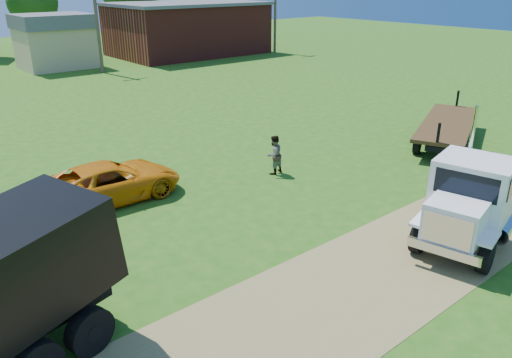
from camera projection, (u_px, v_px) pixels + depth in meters
ground at (408, 256)px, 14.74m from camera, size 140.00×140.00×0.00m
dirt_track at (408, 256)px, 14.74m from camera, size 120.00×4.20×0.01m
white_semi_tractor at (472, 201)px, 15.10m from camera, size 6.86×3.59×4.05m
orange_pickup at (110, 182)px, 18.24m from camera, size 5.23×2.46×1.45m
flatbed_trailer at (447, 127)px, 24.60m from camera, size 7.79×5.08×1.93m
spectator_b at (274, 155)px, 20.69m from camera, size 0.86×0.71×1.65m
brick_building at (187, 28)px, 52.91m from camera, size 15.40×10.40×5.30m
tan_shed at (55, 40)px, 44.69m from camera, size 6.20×5.40×4.70m
utility_poles at (96, 16)px, 41.46m from camera, size 42.20×0.28×9.00m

